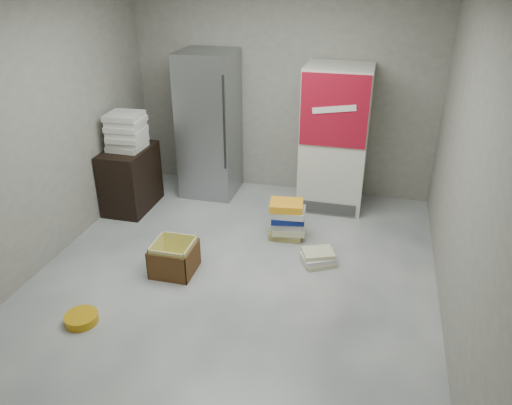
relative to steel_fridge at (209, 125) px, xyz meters
The scene contains 10 objects.
ground 2.50m from the steel_fridge, 67.10° to the right, with size 5.00×5.00×0.00m, color silver.
room_shell 2.46m from the steel_fridge, 67.10° to the right, with size 4.04×5.04×2.82m.
steel_fridge is the anchor object (origin of this frame).
coke_cooler 1.65m from the steel_fridge, ahead, with size 0.80×0.73×1.80m.
wood_shelf 1.23m from the steel_fridge, 138.69° to the right, with size 0.50×0.80×0.80m, color black.
supply_box_stack 1.10m from the steel_fridge, 138.16° to the right, with size 0.44×0.45×0.45m.
phonebook_stack_main 1.78m from the steel_fridge, 38.80° to the right, with size 0.44×0.37×0.46m.
phonebook_stack_side 2.41m from the steel_fridge, 41.19° to the right, with size 0.41×0.38×0.14m.
cardboard_box 2.17m from the steel_fridge, 82.22° to the right, with size 0.43×0.43×0.34m.
bucket_lid 3.10m from the steel_fridge, 94.36° to the right, with size 0.30×0.30×0.08m, color #CB920E.
Camera 1 is at (1.26, -3.86, 2.94)m, focal length 35.00 mm.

